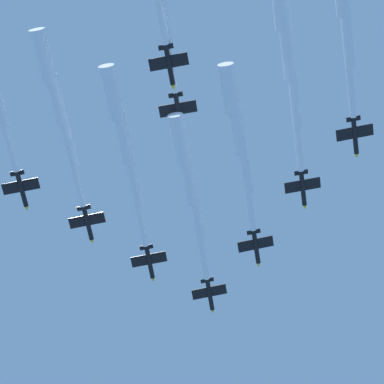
{
  "coord_description": "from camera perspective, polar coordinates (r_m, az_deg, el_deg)",
  "views": [
    {
      "loc": [
        -63.25,
        -30.39,
        11.54
      ],
      "look_at": [
        0.0,
        0.0,
        169.69
      ],
      "focal_mm": 70.81,
      "sensor_mm": 36.0,
      "label": 1
    }
  ],
  "objects": [
    {
      "name": "jet_starboard_inner",
      "position": [
        165.92,
        3.44,
        4.53
      ],
      "size": [
        48.62,
        17.76,
        3.89
      ],
      "color": "black"
    },
    {
      "name": "jet_starboard_mid",
      "position": [
        165.83,
        7.21,
        10.48
      ],
      "size": [
        53.76,
        19.94,
        3.84
      ],
      "color": "black"
    },
    {
      "name": "jet_port_mid",
      "position": [
        168.18,
        -10.19,
        6.72
      ],
      "size": [
        50.26,
        18.26,
        3.87
      ],
      "color": "black"
    },
    {
      "name": "jet_lead",
      "position": [
        170.48,
        -0.26,
        0.79
      ],
      "size": [
        50.36,
        18.54,
        3.87
      ],
      "color": "black"
    },
    {
      "name": "jet_port_inner",
      "position": [
        166.85,
        -5.22,
        4.0
      ],
      "size": [
        52.02,
        19.23,
        3.86
      ],
      "color": "black"
    }
  ]
}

